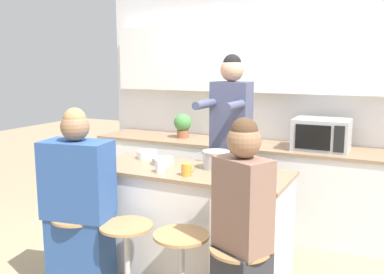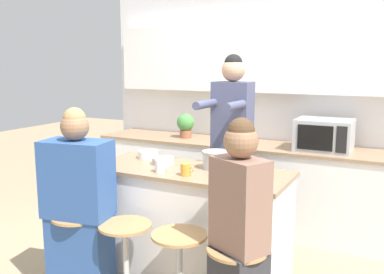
# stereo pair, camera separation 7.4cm
# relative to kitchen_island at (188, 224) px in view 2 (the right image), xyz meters

# --- Properties ---
(wall_back) EXTENTS (3.78, 0.22, 2.70)m
(wall_back) POSITION_rel_kitchen_island_xyz_m (0.00, 1.70, 1.07)
(wall_back) COLOR white
(wall_back) RESTS_ON ground_plane
(back_counter) EXTENTS (3.51, 0.65, 0.91)m
(back_counter) POSITION_rel_kitchen_island_xyz_m (0.00, 1.39, -0.02)
(back_counter) COLOR white
(back_counter) RESTS_ON ground_plane
(kitchen_island) EXTENTS (1.62, 0.67, 0.93)m
(kitchen_island) POSITION_rel_kitchen_island_xyz_m (0.00, 0.00, 0.00)
(kitchen_island) COLOR black
(kitchen_island) RESTS_ON ground_plane
(bar_stool_leftmost) EXTENTS (0.38, 0.38, 0.63)m
(bar_stool_leftmost) POSITION_rel_kitchen_island_xyz_m (-0.65, -0.58, -0.12)
(bar_stool_leftmost) COLOR tan
(bar_stool_leftmost) RESTS_ON ground_plane
(bar_stool_center_left) EXTENTS (0.38, 0.38, 0.63)m
(bar_stool_center_left) POSITION_rel_kitchen_island_xyz_m (-0.22, -0.57, -0.12)
(bar_stool_center_left) COLOR tan
(bar_stool_center_left) RESTS_ON ground_plane
(bar_stool_center_right) EXTENTS (0.38, 0.38, 0.63)m
(bar_stool_center_right) POSITION_rel_kitchen_island_xyz_m (0.22, -0.54, -0.12)
(bar_stool_center_right) COLOR tan
(bar_stool_center_right) RESTS_ON ground_plane
(person_cooking) EXTENTS (0.34, 0.58, 1.85)m
(person_cooking) POSITION_rel_kitchen_island_xyz_m (0.11, 0.64, 0.47)
(person_cooking) COLOR #383842
(person_cooking) RESTS_ON ground_plane
(person_wrapped_blanket) EXTENTS (0.54, 0.37, 1.45)m
(person_wrapped_blanket) POSITION_rel_kitchen_island_xyz_m (-0.63, -0.59, 0.21)
(person_wrapped_blanket) COLOR #2D5193
(person_wrapped_blanket) RESTS_ON ground_plane
(person_seated_near) EXTENTS (0.40, 0.37, 1.45)m
(person_seated_near) POSITION_rel_kitchen_island_xyz_m (0.66, -0.59, 0.21)
(person_seated_near) COLOR #333338
(person_seated_near) RESTS_ON ground_plane
(cooking_pot) EXTENTS (0.31, 0.22, 0.14)m
(cooking_pot) POSITION_rel_kitchen_island_xyz_m (0.19, 0.11, 0.53)
(cooking_pot) COLOR #B7BABC
(cooking_pot) RESTS_ON kitchen_island
(fruit_bowl) EXTENTS (0.18, 0.18, 0.07)m
(fruit_bowl) POSITION_rel_kitchen_island_xyz_m (-0.50, 0.19, 0.49)
(fruit_bowl) COLOR white
(fruit_bowl) RESTS_ON kitchen_island
(mixing_bowl_steel) EXTENTS (0.19, 0.19, 0.06)m
(mixing_bowl_steel) POSITION_rel_kitchen_island_xyz_m (-0.27, 0.07, 0.49)
(mixing_bowl_steel) COLOR #B7BABC
(mixing_bowl_steel) RESTS_ON kitchen_island
(coffee_cup_near) EXTENTS (0.11, 0.08, 0.09)m
(coffee_cup_near) POSITION_rel_kitchen_island_xyz_m (0.08, -0.18, 0.51)
(coffee_cup_near) COLOR orange
(coffee_cup_near) RESTS_ON kitchen_island
(coffee_cup_far) EXTENTS (0.11, 0.08, 0.10)m
(coffee_cup_far) POSITION_rel_kitchen_island_xyz_m (-0.14, -0.19, 0.51)
(coffee_cup_far) COLOR white
(coffee_cup_far) RESTS_ON kitchen_island
(banana_bunch) EXTENTS (0.14, 0.10, 0.05)m
(banana_bunch) POSITION_rel_kitchen_island_xyz_m (0.57, 0.15, 0.48)
(banana_bunch) COLOR yellow
(banana_bunch) RESTS_ON kitchen_island
(microwave) EXTENTS (0.53, 0.41, 0.31)m
(microwave) POSITION_rel_kitchen_island_xyz_m (0.80, 1.36, 0.60)
(microwave) COLOR #B2B5B7
(microwave) RESTS_ON back_counter
(potted_plant) EXTENTS (0.20, 0.20, 0.28)m
(potted_plant) POSITION_rel_kitchen_island_xyz_m (-0.76, 1.39, 0.60)
(potted_plant) COLOR #93563D
(potted_plant) RESTS_ON back_counter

